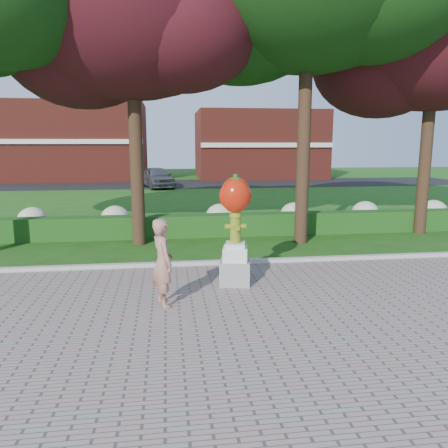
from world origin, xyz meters
name	(u,v)px	position (x,y,z in m)	size (l,w,h in m)	color
ground	(218,305)	(0.00, 0.00, 0.00)	(100.00, 100.00, 0.00)	#1F4C13
walkway	(257,421)	(0.00, -4.00, 0.02)	(40.00, 14.00, 0.04)	gray
curb	(206,263)	(0.00, 3.00, 0.07)	(40.00, 0.18, 0.15)	#ADADA5
lawn_hedge	(196,225)	(0.00, 7.00, 0.40)	(24.00, 0.70, 0.80)	#164814
hydrangea_row	(209,217)	(0.57, 8.00, 0.55)	(20.10, 1.10, 0.99)	beige
street	(179,184)	(0.00, 28.00, 0.01)	(50.00, 8.00, 0.02)	black
building_left	(69,142)	(-10.00, 34.00, 3.50)	(14.00, 8.00, 7.00)	maroon
building_right	(259,145)	(8.00, 34.00, 3.20)	(12.00, 8.00, 6.40)	maroon
tree_mid_left	(128,15)	(-2.10, 6.08, 7.30)	(8.25, 7.04, 10.69)	black
tree_far_right	(431,40)	(8.40, 6.58, 6.97)	(7.88, 6.72, 10.21)	black
hydrant_sculpture	(235,227)	(0.56, 1.27, 1.43)	(0.84, 0.84, 2.63)	gray
woman	(163,263)	(-1.15, 0.03, 0.96)	(0.67, 0.44, 1.85)	#AA7061
parked_car	(157,177)	(-1.76, 25.00, 0.82)	(1.89, 4.70, 1.60)	#45474D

